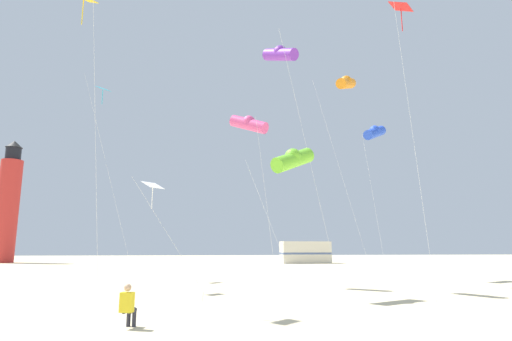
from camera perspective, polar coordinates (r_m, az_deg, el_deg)
name	(u,v)px	position (r m, az deg, el deg)	size (l,w,h in m)	color
kite_flyer_standing	(128,304)	(12.20, -17.11, -17.13)	(0.42, 0.55, 1.16)	yellow
kite_diamond_cyan	(103,98)	(32.78, -20.16, 9.36)	(3.61, 3.61, 13.81)	silver
kite_tube_blue	(375,132)	(31.14, 15.94, 5.06)	(2.32, 2.19, 10.92)	silver
kite_diamond_white	(153,189)	(21.57, -13.87, -2.42)	(3.29, 3.29, 5.40)	silver
kite_tube_violet	(280,54)	(24.89, 3.32, 15.64)	(3.87, 4.12, 13.76)	silver
kite_tube_orange	(346,83)	(29.00, 12.23, 11.64)	(3.43, 3.62, 13.60)	silver
kite_diamond_scarlet	(402,19)	(20.95, 19.36, 18.93)	(1.22, 1.22, 13.05)	silver
kite_tube_lime	(293,159)	(18.83, 5.09, 1.55)	(3.33, 3.22, 6.72)	silver
kite_diamond_gold	(85,11)	(19.63, -22.41, 19.53)	(1.83, 1.91, 12.49)	silver
kite_tube_rainbow	(249,124)	(24.87, -0.99, 6.43)	(2.85, 2.68, 10.03)	silver
lighthouse_distant	(8,204)	(66.49, -30.85, -3.99)	(2.80, 2.80, 16.80)	red
rv_van_cream	(305,252)	(55.64, 6.78, -11.07)	(6.57, 2.73, 2.80)	beige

